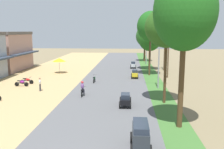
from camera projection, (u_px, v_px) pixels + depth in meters
name	position (u px, v px, depth m)	size (l,w,h in m)	color
shophouse_far	(6.00, 51.00, 44.55)	(7.36, 9.96, 6.90)	tan
parked_motorbike_fourth	(22.00, 83.00, 31.36)	(1.80, 0.54, 0.94)	black
parked_motorbike_fifth	(27.00, 80.00, 32.83)	(1.80, 0.54, 0.94)	black
vendor_umbrella	(59.00, 60.00, 40.95)	(2.20, 2.20, 2.52)	#99999E
pedestrian_on_shoulder	(40.00, 83.00, 28.87)	(0.26, 0.38, 1.62)	#33333D
median_tree_nearest	(185.00, 12.00, 16.79)	(4.31, 4.31, 10.98)	#4C351E
median_tree_second	(167.00, 28.00, 23.06)	(4.14, 4.14, 9.22)	#4C351E
median_tree_third	(151.00, 26.00, 38.07)	(4.18, 4.18, 10.01)	#4C351E
median_tree_fourth	(150.00, 37.00, 44.08)	(4.32, 4.32, 8.51)	#4C351E
median_tree_fifth	(145.00, 36.00, 56.58)	(4.14, 4.14, 8.10)	#4C351E
streetlamp_near	(159.00, 50.00, 29.57)	(3.16, 0.20, 8.21)	gray
streetlamp_mid	(150.00, 48.00, 41.88)	(3.16, 0.20, 7.15)	gray
streetlamp_far	(147.00, 42.00, 51.56)	(3.16, 0.20, 8.02)	gray
streetlamp_farthest	(144.00, 40.00, 60.56)	(3.16, 0.20, 8.46)	gray
utility_pole_near	(169.00, 49.00, 36.90)	(1.80, 0.20, 8.36)	brown
utility_pole_far	(165.00, 42.00, 43.81)	(1.80, 0.20, 9.87)	brown
car_van_charcoal	(140.00, 134.00, 14.55)	(1.19, 2.41, 1.67)	#282D33
car_sedan_black	(125.00, 99.00, 23.10)	(1.10, 2.26, 1.19)	black
car_hatchback_yellow	(135.00, 74.00, 36.85)	(1.04, 2.00, 1.23)	gold
car_hatchback_silver	(133.00, 65.00, 46.76)	(1.04, 2.00, 1.23)	#B7BCC1
motorbike_ahead_second	(83.00, 89.00, 26.67)	(0.54, 1.80, 1.66)	black
motorbike_ahead_third	(94.00, 79.00, 33.85)	(0.54, 1.80, 0.94)	black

